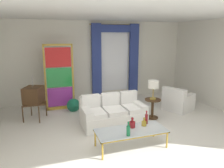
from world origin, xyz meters
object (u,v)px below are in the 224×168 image
Objects in this scene: table_lamp_brass at (153,85)px; vintage_tv at (34,96)px; round_side_table at (152,107)px; bottle_blue_decanter at (144,123)px; bottle_ruby_flask at (128,130)px; coffee_table at (131,131)px; bottle_crystal_tall at (132,124)px; bottle_amber_squat at (146,118)px; stained_glass_divider at (59,79)px; couch_white_long at (112,113)px; peacock_figurine at (74,106)px; armchair_white at (177,102)px.

vintage_tv is at bearing 162.82° from table_lamp_brass.
vintage_tv is 3.55m from round_side_table.
bottle_blue_decanter is 3.37m from vintage_tv.
bottle_blue_decanter is 0.64× the size of bottle_ruby_flask.
coffee_table is 6.47× the size of bottle_crystal_tall.
bottle_amber_squat reaches higher than bottle_blue_decanter.
stained_glass_divider reaches higher than bottle_blue_decanter.
round_side_table is (3.37, -1.04, -0.37)m from vintage_tv.
bottle_amber_squat is at bearing -59.44° from stained_glass_divider.
couch_white_long is at bearing 110.67° from bottle_amber_squat.
bottle_crystal_tall is 0.41× the size of peacock_figurine.
stained_glass_divider is 3.16m from round_side_table.
coffee_table is at bearing -133.34° from table_lamp_brass.
coffee_table is (-0.04, -1.40, 0.07)m from couch_white_long.
vintage_tv is (-2.05, 2.44, 0.35)m from coffee_table.
peacock_figurine is (-1.23, 2.55, -0.26)m from bottle_blue_decanter.
bottle_ruby_flask is (-0.20, -1.63, 0.23)m from couch_white_long.
bottle_crystal_tall is at bearing -87.94° from couch_white_long.
table_lamp_brass is (1.29, -0.00, 0.72)m from couch_white_long.
bottle_ruby_flask is 0.53× the size of peacock_figurine.
round_side_table is (1.49, 1.63, -0.18)m from bottle_ruby_flask.
bottle_blue_decanter is (0.38, 0.12, 0.10)m from coffee_table.
coffee_table is 3.21m from vintage_tv.
peacock_figurine is (0.38, -0.45, -0.84)m from stained_glass_divider.
bottle_crystal_tall is 1.86m from table_lamp_brass.
bottle_amber_squat is 0.24× the size of vintage_tv.
bottle_crystal_tall is 2.91m from armchair_white.
peacock_figurine is 1.05× the size of table_lamp_brass.
couch_white_long reaches higher than peacock_figurine.
coffee_table is 0.55m from bottle_amber_squat.
vintage_tv is at bearing 153.51° from couch_white_long.
couch_white_long is 1.29m from round_side_table.
peacock_figurine reaches higher than coffee_table.
round_side_table is 0.67m from table_lamp_brass.
bottle_crystal_tall is at bearing -167.85° from bottle_amber_squat.
peacock_figurine is (-0.93, 2.55, -0.27)m from bottle_crystal_tall.
coffee_table is 4.89× the size of bottle_amber_squat.
couch_white_long is 2.46m from armchair_white.
bottle_blue_decanter is at bearing -64.16° from peacock_figurine.
peacock_figurine is (-0.89, 1.27, -0.08)m from couch_white_long.
table_lamp_brass is (2.17, -1.27, 0.81)m from peacock_figurine.
bottle_crystal_tall is at bearing -69.86° from peacock_figurine.
vintage_tv reaches higher than coffee_table.
bottle_ruby_flask is 0.55× the size of table_lamp_brass.
couch_white_long is 1.40m from coffee_table.
vintage_tv is (-2.13, 2.32, 0.23)m from bottle_crystal_tall.
stained_glass_divider is 3.08m from table_lamp_brass.
bottle_amber_squat is 1.02× the size of bottle_ruby_flask.
stained_glass_divider is at bearing 159.88° from armchair_white.
bottle_crystal_tall is at bearing -134.17° from round_side_table.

